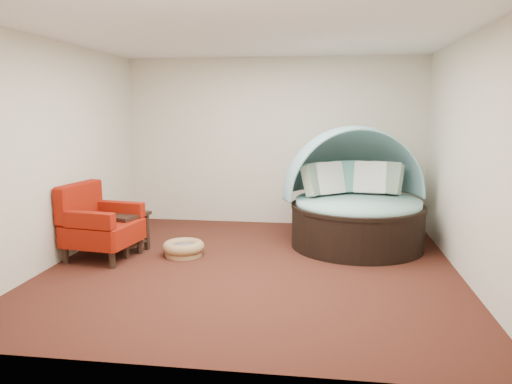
# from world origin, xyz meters

# --- Properties ---
(floor) EXTENTS (5.00, 5.00, 0.00)m
(floor) POSITION_xyz_m (0.00, 0.00, 0.00)
(floor) COLOR #4E1E16
(floor) RESTS_ON ground
(wall_back) EXTENTS (5.00, 0.00, 5.00)m
(wall_back) POSITION_xyz_m (0.00, 2.50, 1.40)
(wall_back) COLOR beige
(wall_back) RESTS_ON floor
(wall_front) EXTENTS (5.00, 0.00, 5.00)m
(wall_front) POSITION_xyz_m (0.00, -2.50, 1.40)
(wall_front) COLOR beige
(wall_front) RESTS_ON floor
(wall_left) EXTENTS (0.00, 5.00, 5.00)m
(wall_left) POSITION_xyz_m (-2.50, 0.00, 1.40)
(wall_left) COLOR beige
(wall_left) RESTS_ON floor
(wall_right) EXTENTS (0.00, 5.00, 5.00)m
(wall_right) POSITION_xyz_m (2.50, 0.00, 1.40)
(wall_right) COLOR beige
(wall_right) RESTS_ON floor
(ceiling) EXTENTS (5.00, 5.00, 0.00)m
(ceiling) POSITION_xyz_m (0.00, 0.00, 2.80)
(ceiling) COLOR white
(ceiling) RESTS_ON wall_back
(canopy_daybed) EXTENTS (2.37, 2.32, 1.73)m
(canopy_daybed) POSITION_xyz_m (1.31, 1.26, 0.80)
(canopy_daybed) COLOR black
(canopy_daybed) RESTS_ON floor
(pet_basket) EXTENTS (0.62, 0.62, 0.20)m
(pet_basket) POSITION_xyz_m (-0.99, 0.37, 0.10)
(pet_basket) COLOR olive
(pet_basket) RESTS_ON floor
(red_armchair) EXTENTS (0.96, 0.96, 0.99)m
(red_armchair) POSITION_xyz_m (-2.06, 0.11, 0.46)
(red_armchair) COLOR black
(red_armchair) RESTS_ON floor
(side_table) EXTENTS (0.71, 0.71, 0.55)m
(side_table) POSITION_xyz_m (-1.87, 0.42, 0.36)
(side_table) COLOR black
(side_table) RESTS_ON floor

